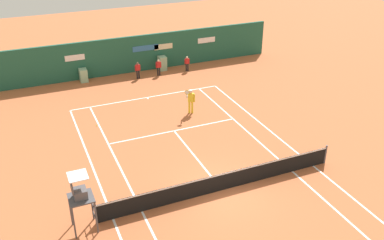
# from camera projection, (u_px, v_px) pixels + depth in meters

# --- Properties ---
(ground_plane) EXTENTS (80.00, 80.00, 0.01)m
(ground_plane) POSITION_uv_depth(u_px,v_px,m) (217.00, 183.00, 20.78)
(ground_plane) COLOR #BC6038
(tennis_net) EXTENTS (12.10, 0.10, 1.07)m
(tennis_net) POSITION_uv_depth(u_px,v_px,m) (223.00, 181.00, 20.08)
(tennis_net) COLOR #4C4C51
(tennis_net) RESTS_ON ground_plane
(sponsor_back_wall) EXTENTS (25.00, 1.02, 2.92)m
(sponsor_back_wall) POSITION_uv_depth(u_px,v_px,m) (126.00, 56.00, 33.53)
(sponsor_back_wall) COLOR #1E5642
(sponsor_back_wall) RESTS_ON ground_plane
(umpire_chair) EXTENTS (1.00, 1.00, 2.70)m
(umpire_chair) POSITION_uv_depth(u_px,v_px,m) (80.00, 195.00, 17.13)
(umpire_chair) COLOR #47474C
(umpire_chair) RESTS_ON ground_plane
(player_on_baseline) EXTENTS (0.82, 0.65, 1.85)m
(player_on_baseline) POSITION_uv_depth(u_px,v_px,m) (191.00, 99.00, 27.23)
(player_on_baseline) COLOR yellow
(player_on_baseline) RESTS_ON ground_plane
(ball_kid_left_post) EXTENTS (0.44, 0.18, 1.32)m
(ball_kid_left_post) POSITION_uv_depth(u_px,v_px,m) (138.00, 69.00, 32.71)
(ball_kid_left_post) COLOR black
(ball_kid_left_post) RESTS_ON ground_plane
(ball_kid_centre_post) EXTENTS (0.44, 0.20, 1.32)m
(ball_kid_centre_post) POSITION_uv_depth(u_px,v_px,m) (159.00, 66.00, 33.30)
(ball_kid_centre_post) COLOR black
(ball_kid_centre_post) RESTS_ON ground_plane
(ball_kid_right_post) EXTENTS (0.41, 0.20, 1.25)m
(ball_kid_right_post) POSITION_uv_depth(u_px,v_px,m) (187.00, 63.00, 34.17)
(ball_kid_right_post) COLOR black
(ball_kid_right_post) RESTS_ON ground_plane
(tennis_ball_by_sideline) EXTENTS (0.07, 0.07, 0.07)m
(tennis_ball_by_sideline) POSITION_uv_depth(u_px,v_px,m) (97.00, 125.00, 26.08)
(tennis_ball_by_sideline) COLOR #CCE033
(tennis_ball_by_sideline) RESTS_ON ground_plane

